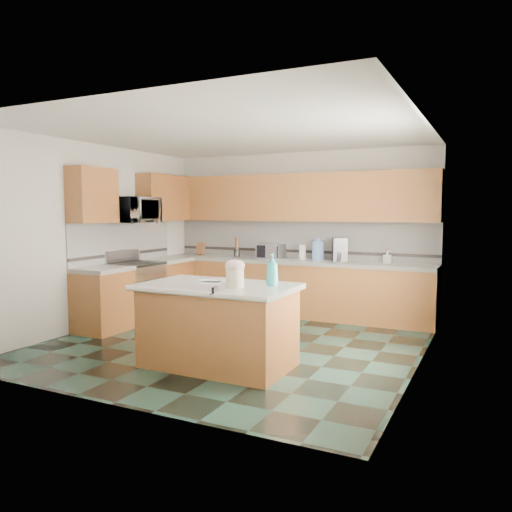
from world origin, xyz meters
The scene contains 52 objects.
floor centered at (0.00, 0.00, 0.00)m, with size 4.60×4.60×0.00m, color black.
ceiling centered at (0.00, 0.00, 2.70)m, with size 4.60×4.60×0.00m, color white.
wall_back centered at (0.00, 2.32, 1.35)m, with size 4.60×0.04×2.70m, color white.
wall_front centered at (0.00, -2.32, 1.35)m, with size 4.60×0.04×2.70m, color white.
wall_left centered at (-2.32, 0.00, 1.35)m, with size 0.04×4.60×2.70m, color white.
wall_right centered at (2.32, 0.00, 1.35)m, with size 0.04×4.60×2.70m, color white.
back_base_cab centered at (0.00, 2.00, 0.43)m, with size 4.60×0.60×0.86m, color #522A12.
back_countertop centered at (0.00, 2.00, 0.89)m, with size 4.60×0.64×0.06m, color white.
back_upper_cab centered at (0.00, 2.13, 1.94)m, with size 4.60×0.33×0.78m, color #522A12.
back_backsplash centered at (0.00, 2.29, 1.24)m, with size 4.60×0.02×0.63m, color silver.
back_accent_band centered at (0.00, 2.28, 1.04)m, with size 4.60×0.01×0.05m, color black.
left_base_cab_rear centered at (-2.00, 1.29, 0.43)m, with size 0.60×0.82×0.86m, color #522A12.
left_counter_rear centered at (-2.00, 1.29, 0.89)m, with size 0.64×0.82×0.06m, color white.
left_base_cab_front centered at (-2.00, -0.24, 0.43)m, with size 0.60×0.72×0.86m, color #522A12.
left_counter_front centered at (-2.00, -0.24, 0.89)m, with size 0.64×0.72×0.06m, color white.
left_backsplash centered at (-2.29, 0.55, 1.24)m, with size 0.02×2.30×0.63m, color silver.
left_accent_band centered at (-2.28, 0.55, 1.04)m, with size 0.01×2.30×0.05m, color black.
left_upper_cab_rear centered at (-2.13, 1.42, 1.94)m, with size 0.33×1.09×0.78m, color #522A12.
left_upper_cab_front centered at (-2.13, -0.24, 1.94)m, with size 0.33×0.72×0.78m, color #522A12.
range_body centered at (-2.00, 0.50, 0.44)m, with size 0.60×0.76×0.88m, color #B7B7BC.
range_oven_door centered at (-1.71, 0.50, 0.40)m, with size 0.02×0.68×0.55m, color black.
range_cooktop centered at (-2.00, 0.50, 0.90)m, with size 0.62×0.78×0.04m, color black.
range_handle centered at (-1.68, 0.50, 0.78)m, with size 0.02×0.02×0.66m, color #B7B7BC.
range_backguard centered at (-2.26, 0.50, 1.02)m, with size 0.06×0.76×0.18m, color #B7B7BC.
microwave centered at (-2.00, 0.50, 1.73)m, with size 0.73×0.50×0.41m, color #B7B7BC.
island_base centered at (0.30, -0.92, 0.43)m, with size 1.58×0.90×0.86m, color #522A12.
island_top centered at (0.30, -0.92, 0.89)m, with size 1.68×1.00×0.06m, color white.
island_bullnose centered at (0.30, -1.42, 0.89)m, with size 0.06×0.06×1.68m, color white.
treat_jar centered at (0.59, -1.05, 1.02)m, with size 0.19×0.19×0.20m, color beige.
treat_jar_lid centered at (0.59, -1.05, 1.15)m, with size 0.21×0.21×0.13m, color beige.
treat_jar_knob centered at (0.59, -1.05, 1.19)m, with size 0.02×0.02×0.07m, color tan.
treat_jar_knob_end_l centered at (0.55, -1.05, 1.19)m, with size 0.04×0.04×0.04m, color tan.
treat_jar_knob_end_r centered at (0.62, -1.05, 1.19)m, with size 0.04×0.04×0.04m, color tan.
soap_bottle_island centered at (0.90, -0.79, 1.09)m, with size 0.13×0.13×0.35m, color teal.
paper_sheet_a centered at (0.17, -0.85, 0.92)m, with size 0.24×0.18×0.00m, color white.
paper_sheet_b centered at (0.12, -0.76, 0.92)m, with size 0.29×0.22×0.00m, color white.
clamp_body centered at (0.55, -1.40, 0.93)m, with size 0.03×0.09×0.08m, color black.
clamp_handle centered at (0.55, -1.46, 0.91)m, with size 0.01×0.01×0.06m, color black.
knife_block centered at (-1.79, 2.05, 1.03)m, with size 0.12×0.10×0.23m, color #472814.
utensil_crock centered at (-1.07, 2.08, 0.99)m, with size 0.11×0.11×0.14m, color black.
utensil_bundle centered at (-1.07, 2.08, 1.16)m, with size 0.06×0.06×0.20m, color #472814.
toaster_oven centered at (-0.40, 2.05, 1.04)m, with size 0.43×0.30×0.25m, color #B7B7BC.
toaster_oven_door centered at (-0.40, 1.91, 1.04)m, with size 0.39×0.01×0.21m, color black.
paper_towel centered at (0.15, 2.10, 1.04)m, with size 0.11×0.11×0.24m, color white.
paper_towel_base centered at (0.15, 2.10, 0.93)m, with size 0.16×0.16×0.01m, color #B7B7BC.
water_jug centered at (0.43, 2.06, 1.08)m, with size 0.19×0.19×0.32m, color #5376AF.
water_jug_neck centered at (0.43, 2.06, 1.26)m, with size 0.09×0.09×0.05m, color #5376AF.
coffee_maker centered at (0.79, 2.08, 1.11)m, with size 0.22×0.24×0.37m, color black.
coffee_carafe centered at (0.79, 2.03, 1.00)m, with size 0.15×0.15×0.15m, color black.
soap_bottle_back centered at (1.54, 2.05, 1.02)m, with size 0.09×0.09×0.20m, color white.
soap_back_cap centered at (1.54, 2.05, 1.14)m, with size 0.02×0.02×0.03m, color red.
window_light_proxy centered at (2.29, -0.20, 1.50)m, with size 0.02×1.40×1.10m, color white.
Camera 1 is at (3.05, -5.60, 1.72)m, focal length 35.00 mm.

